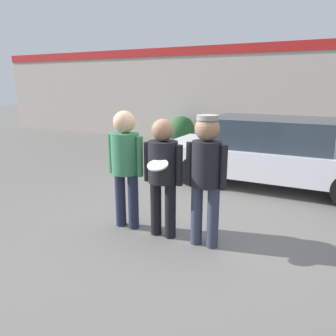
{
  "coord_description": "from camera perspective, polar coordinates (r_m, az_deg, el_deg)",
  "views": [
    {
      "loc": [
        1.72,
        -3.98,
        2.03
      ],
      "look_at": [
        -0.2,
        -0.13,
        0.93
      ],
      "focal_mm": 35.0,
      "sensor_mm": 36.0,
      "label": 1
    }
  ],
  "objects": [
    {
      "name": "person_left",
      "position": [
        4.61,
        -7.42,
        1.54
      ],
      "size": [
        0.56,
        0.39,
        1.69
      ],
      "color": "#1E2338",
      "rests_on": "ground"
    },
    {
      "name": "ground_plane",
      "position": [
        4.79,
        2.93,
        -10.74
      ],
      "size": [
        56.0,
        56.0,
        0.0
      ],
      "primitive_type": "plane",
      "color": "#66635E"
    },
    {
      "name": "shrub",
      "position": [
        11.7,
        2.32,
        6.72
      ],
      "size": [
        0.95,
        0.95,
        0.95
      ],
      "color": "#285B2D",
      "rests_on": "ground"
    },
    {
      "name": "storefront_building",
      "position": [
        11.37,
        18.24,
        11.95
      ],
      "size": [
        24.0,
        0.22,
        3.31
      ],
      "color": "#B2A89E",
      "rests_on": "ground"
    },
    {
      "name": "person_middle_with_frisbee",
      "position": [
        4.3,
        -0.9,
        -0.03
      ],
      "size": [
        0.56,
        0.6,
        1.61
      ],
      "color": "black",
      "rests_on": "ground"
    },
    {
      "name": "parked_car_near",
      "position": [
        7.01,
        17.79,
        2.7
      ],
      "size": [
        4.48,
        1.82,
        1.38
      ],
      "color": "silver",
      "rests_on": "ground"
    },
    {
      "name": "person_right",
      "position": [
        4.05,
        6.64,
        -0.29
      ],
      "size": [
        0.53,
        0.36,
        1.68
      ],
      "color": "#2D3347",
      "rests_on": "ground"
    }
  ]
}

